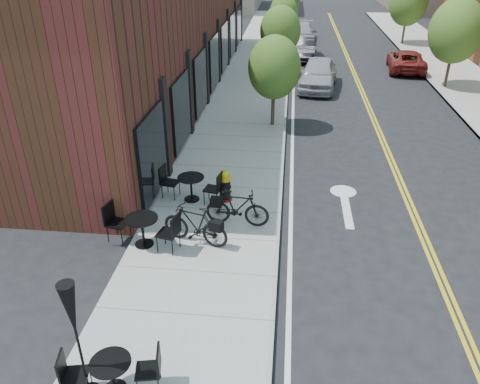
{
  "coord_description": "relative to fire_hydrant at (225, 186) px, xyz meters",
  "views": [
    {
      "loc": [
        0.05,
        -10.52,
        7.36
      ],
      "look_at": [
        -1.19,
        1.06,
        1.0
      ],
      "focal_mm": 35.0,
      "sensor_mm": 36.0,
      "label": 1
    }
  ],
  "objects": [
    {
      "name": "tree_near_c",
      "position": [
        1.17,
        22.87,
        1.93
      ],
      "size": [
        2.1,
        2.1,
        3.67
      ],
      "color": "#382B1E",
      "rests_on": "sidewalk_near"
    },
    {
      "name": "building_near",
      "position": [
        -4.73,
        11.87,
        2.9
      ],
      "size": [
        5.0,
        28.0,
        7.0
      ],
      "primitive_type": "cube",
      "color": "#402314",
      "rests_on": "ground"
    },
    {
      "name": "tree_far_c",
      "position": [
        10.37,
        25.87,
        2.45
      ],
      "size": [
        2.8,
        2.8,
        4.62
      ],
      "color": "#382B1E",
      "rests_on": "sidewalk_far"
    },
    {
      "name": "bistro_set_c",
      "position": [
        -1.04,
        -0.11,
        0.04
      ],
      "size": [
        1.96,
        0.97,
        1.03
      ],
      "rotation": [
        0.0,
        0.0,
        -0.2
      ],
      "color": "black",
      "rests_on": "sidewalk_near"
    },
    {
      "name": "bistro_set_b",
      "position": [
        -1.83,
        -2.65,
        0.06
      ],
      "size": [
        2.06,
        1.04,
        1.08
      ],
      "rotation": [
        0.0,
        0.0,
        -0.23
      ],
      "color": "black",
      "rests_on": "sidewalk_near"
    },
    {
      "name": "parked_car_a",
      "position": [
        3.37,
        13.17,
        0.2
      ],
      "size": [
        2.49,
        4.94,
        1.61
      ],
      "primitive_type": "imported",
      "rotation": [
        0.0,
        0.0,
        -0.13
      ],
      "color": "#A2A6AA",
      "rests_on": "ground"
    },
    {
      "name": "tree_near_a",
      "position": [
        1.17,
        6.87,
        2.0
      ],
      "size": [
        2.2,
        2.2,
        3.81
      ],
      "color": "#382B1E",
      "rests_on": "sidewalk_near"
    },
    {
      "name": "bicycle_left",
      "position": [
        -0.47,
        -2.42,
        0.08
      ],
      "size": [
        1.96,
        1.04,
        1.13
      ],
      "primitive_type": "imported",
      "rotation": [
        0.0,
        0.0,
        -1.86
      ],
      "color": "black",
      "rests_on": "sidewalk_near"
    },
    {
      "name": "fire_hydrant",
      "position": [
        0.0,
        0.0,
        0.0
      ],
      "size": [
        0.55,
        0.55,
        1.02
      ],
      "rotation": [
        0.0,
        0.0,
        -0.29
      ],
      "color": "maroon",
      "rests_on": "sidewalk_near"
    },
    {
      "name": "bistro_set_a",
      "position": [
        -1.06,
        -7.17,
        -0.02
      ],
      "size": [
        1.75,
        0.86,
        0.92
      ],
      "rotation": [
        0.0,
        0.0,
        0.19
      ],
      "color": "black",
      "rests_on": "sidewalk_near"
    },
    {
      "name": "parked_car_far",
      "position": [
        8.97,
        17.65,
        0.03
      ],
      "size": [
        2.57,
        4.75,
        1.27
      ],
      "primitive_type": "imported",
      "rotation": [
        0.0,
        0.0,
        3.04
      ],
      "color": "maroon",
      "rests_on": "ground"
    },
    {
      "name": "patio_umbrella",
      "position": [
        -1.49,
        -7.3,
        1.32
      ],
      "size": [
        0.41,
        0.41,
        2.51
      ],
      "color": "black",
      "rests_on": "sidewalk_near"
    },
    {
      "name": "ground",
      "position": [
        1.77,
        -2.13,
        -0.6
      ],
      "size": [
        120.0,
        120.0,
        0.0
      ],
      "primitive_type": "plane",
      "color": "black",
      "rests_on": "ground"
    },
    {
      "name": "tree_near_b",
      "position": [
        1.17,
        14.87,
        2.11
      ],
      "size": [
        2.3,
        2.3,
        3.98
      ],
      "color": "#382B1E",
      "rests_on": "sidewalk_near"
    },
    {
      "name": "parked_car_c",
      "position": [
        2.57,
        26.46,
        0.08
      ],
      "size": [
        2.19,
        4.81,
        1.37
      ],
      "primitive_type": "imported",
      "rotation": [
        0.0,
        0.0,
        -0.06
      ],
      "color": "#A6A5AA",
      "rests_on": "ground"
    },
    {
      "name": "parked_car_b",
      "position": [
        2.57,
        20.35,
        0.17
      ],
      "size": [
        1.71,
        4.7,
        1.54
      ],
      "primitive_type": "imported",
      "rotation": [
        0.0,
        0.0,
        -0.02
      ],
      "color": "black",
      "rests_on": "ground"
    },
    {
      "name": "sidewalk_near",
      "position": [
        -0.23,
        7.87,
        -0.54
      ],
      "size": [
        4.0,
        70.0,
        0.12
      ],
      "primitive_type": "cube",
      "color": "#9E9B93",
      "rests_on": "ground"
    },
    {
      "name": "tree_far_b",
      "position": [
        10.37,
        13.87,
        2.45
      ],
      "size": [
        2.8,
        2.8,
        4.62
      ],
      "color": "#382B1E",
      "rests_on": "sidewalk_far"
    },
    {
      "name": "bicycle_right",
      "position": [
        0.54,
        -1.4,
        0.06
      ],
      "size": [
        1.86,
        0.66,
        1.09
      ],
      "primitive_type": "imported",
      "rotation": [
        0.0,
        0.0,
        1.49
      ],
      "color": "black",
      "rests_on": "sidewalk_near"
    }
  ]
}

